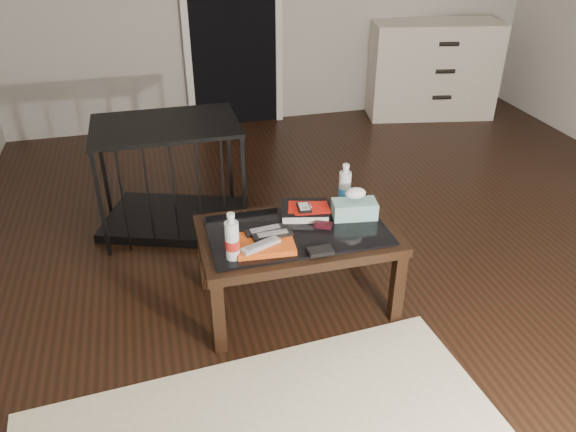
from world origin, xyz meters
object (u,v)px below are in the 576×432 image
dresser (432,69)px  water_bottle_left (232,236)px  coffee_table (297,240)px  textbook (305,211)px  pet_crate (173,193)px  tissue_box (354,209)px  water_bottle_right (345,184)px

dresser → water_bottle_left: dresser is taller
coffee_table → textbook: textbook is taller
coffee_table → textbook: bearing=60.6°
dresser → textbook: bearing=-118.5°
pet_crate → tissue_box: size_ratio=4.56×
textbook → water_bottle_left: (-0.44, -0.30, 0.10)m
coffee_table → pet_crate: pet_crate is taller
tissue_box → water_bottle_left: bearing=-154.6°
dresser → textbook: dresser is taller
dresser → pet_crate: size_ratio=1.21×
water_bottle_left → tissue_box: (0.68, 0.22, -0.07)m
water_bottle_left → pet_crate: bearing=100.2°
pet_crate → water_bottle_right: bearing=-22.9°
water_bottle_right → coffee_table: bearing=-147.9°
textbook → tissue_box: size_ratio=1.09×
water_bottle_right → tissue_box: size_ratio=1.03×
water_bottle_right → tissue_box: 0.17m
coffee_table → pet_crate: (-0.57, 1.02, -0.17)m
water_bottle_left → textbook: bearing=34.8°
coffee_table → water_bottle_left: size_ratio=4.20×
dresser → tissue_box: dresser is taller
dresser → water_bottle_left: size_ratio=5.35×
pet_crate → water_bottle_left: 1.25m
textbook → pet_crate: bearing=139.8°
water_bottle_left → coffee_table: bearing=24.6°
water_bottle_right → tissue_box: bearing=-88.5°
textbook → tissue_box: 0.26m
dresser → water_bottle_right: 2.95m
pet_crate → dresser: bearing=50.1°
coffee_table → water_bottle_right: water_bottle_right is taller
coffee_table → water_bottle_right: 0.42m
pet_crate → tissue_box: 1.35m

